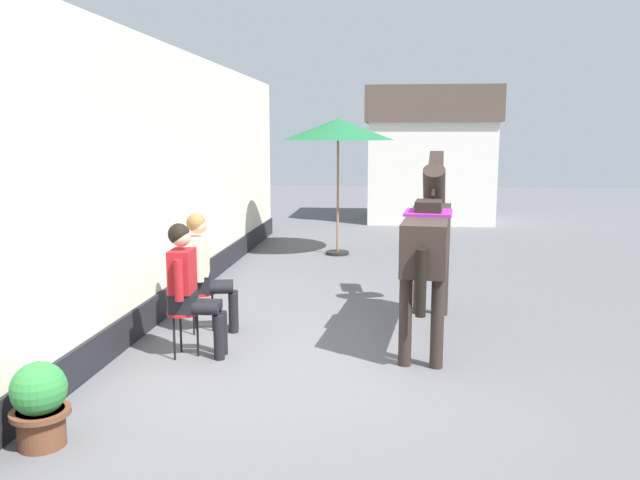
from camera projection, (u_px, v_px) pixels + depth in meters
ground_plane at (361, 292)px, 9.42m from camera, size 40.00×40.00×0.00m
pub_facade_wall at (151, 194)px, 7.98m from camera, size 0.34×14.00×3.40m
distant_cottage at (430, 153)px, 17.08m from camera, size 3.40×2.60×3.50m
seated_visitor_near at (189, 283)px, 6.53m from camera, size 0.61×0.49×1.39m
seated_visitor_far at (205, 266)px, 7.38m from camera, size 0.61×0.48×1.39m
saddled_horse_center at (429, 235)px, 7.23m from camera, size 0.67×2.99×2.06m
flower_planter_near at (40, 403)px, 4.68m from camera, size 0.43×0.43×0.64m
cafe_parasol at (338, 130)px, 11.99m from camera, size 2.10×2.10×2.58m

